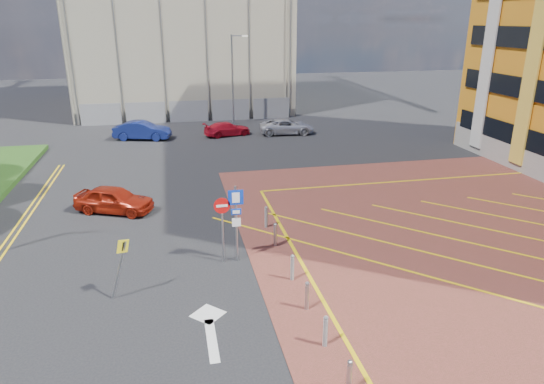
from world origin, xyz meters
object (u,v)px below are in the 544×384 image
object	(u,v)px
warning_sign	(120,261)
car_red_left	(114,199)
car_red_back	(227,129)
car_silver_back	(287,126)
car_blue_back	(142,130)
lamp_back	(233,77)
sign_cluster	(231,217)

from	to	relation	value
warning_sign	car_red_left	xyz separation A→B (m)	(-1.06, 8.48, -0.75)
car_red_back	car_silver_back	distance (m)	5.05
warning_sign	car_blue_back	bearing A→B (deg)	90.68
car_blue_back	car_silver_back	world-z (taller)	car_blue_back
car_red_back	car_silver_back	xyz separation A→B (m)	(5.03, -0.43, 0.07)
warning_sign	lamp_back	bearing A→B (deg)	74.79
car_blue_back	car_silver_back	xyz separation A→B (m)	(11.96, -0.47, -0.10)
sign_cluster	car_silver_back	size ratio (longest dim) A/B	0.69
car_red_left	car_silver_back	world-z (taller)	car_red_left
sign_cluster	car_silver_back	distance (m)	23.33
lamp_back	car_red_back	world-z (taller)	lamp_back
car_blue_back	car_red_back	distance (m)	6.94
car_red_left	car_blue_back	world-z (taller)	car_blue_back
car_red_left	sign_cluster	bearing A→B (deg)	-118.43
lamp_back	warning_sign	world-z (taller)	lamp_back
warning_sign	car_red_back	distance (m)	25.29
lamp_back	sign_cluster	world-z (taller)	lamp_back
sign_cluster	warning_sign	size ratio (longest dim) A/B	1.43
sign_cluster	warning_sign	distance (m)	4.55
car_blue_back	car_red_back	xyz separation A→B (m)	(6.93, -0.04, -0.17)
car_blue_back	car_red_left	bearing A→B (deg)	-168.98
warning_sign	car_blue_back	xyz separation A→B (m)	(-0.29, 24.43, -0.69)
sign_cluster	car_blue_back	distance (m)	22.95
warning_sign	car_blue_back	distance (m)	24.45
sign_cluster	car_red_left	bearing A→B (deg)	128.18
car_blue_back	sign_cluster	bearing A→B (deg)	-155.21
sign_cluster	warning_sign	world-z (taller)	sign_cluster
car_silver_back	car_red_back	bearing A→B (deg)	89.88
warning_sign	car_red_left	size ratio (longest dim) A/B	0.57
car_blue_back	car_silver_back	distance (m)	11.97
lamp_back	car_blue_back	xyz separation A→B (m)	(-8.16, -4.52, -3.62)
car_red_left	car_blue_back	size ratio (longest dim) A/B	0.88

